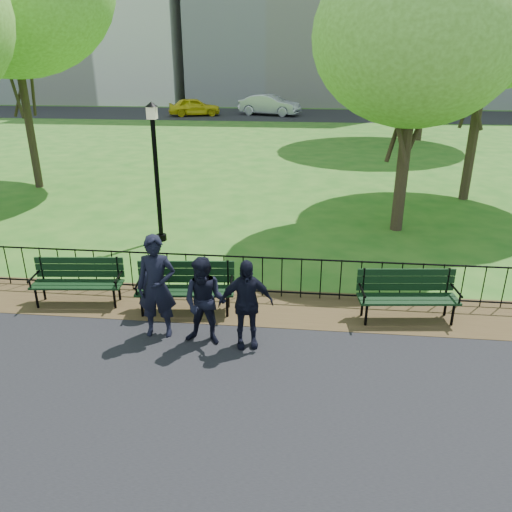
# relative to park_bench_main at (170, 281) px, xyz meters

# --- Properties ---
(ground) EXTENTS (120.00, 120.00, 0.00)m
(ground) POSITION_rel_park_bench_main_xyz_m (0.70, -1.13, -0.66)
(ground) COLOR #225C18
(asphalt_path) EXTENTS (60.00, 9.20, 0.01)m
(asphalt_path) POSITION_rel_park_bench_main_xyz_m (0.70, -4.53, -0.66)
(asphalt_path) COLOR black
(asphalt_path) RESTS_ON ground
(dirt_strip) EXTENTS (60.00, 1.60, 0.01)m
(dirt_strip) POSITION_rel_park_bench_main_xyz_m (0.70, 0.37, -0.65)
(dirt_strip) COLOR #3A2B17
(dirt_strip) RESTS_ON ground
(far_street) EXTENTS (70.00, 9.00, 0.01)m
(far_street) POSITION_rel_park_bench_main_xyz_m (0.70, 33.87, -0.66)
(far_street) COLOR black
(far_street) RESTS_ON ground
(iron_fence) EXTENTS (24.06, 0.06, 1.00)m
(iron_fence) POSITION_rel_park_bench_main_xyz_m (0.70, 0.87, -0.16)
(iron_fence) COLOR black
(iron_fence) RESTS_ON ground
(park_bench_main) EXTENTS (1.94, 0.78, 1.07)m
(park_bench_main) POSITION_rel_park_bench_main_xyz_m (0.00, 0.00, 0.00)
(park_bench_main) COLOR black
(park_bench_main) RESTS_ON ground
(park_bench_left_a) EXTENTS (1.83, 0.73, 1.02)m
(park_bench_left_a) POSITION_rel_park_bench_main_xyz_m (-1.97, 0.21, -0.08)
(park_bench_left_a) COLOR black
(park_bench_left_a) RESTS_ON ground
(park_bench_right_a) EXTENTS (1.91, 0.77, 1.05)m
(park_bench_right_a) POSITION_rel_park_bench_main_xyz_m (4.51, 0.25, -0.06)
(park_bench_right_a) COLOR black
(park_bench_right_a) RESTS_ON ground
(lamppost) EXTENTS (0.33, 0.33, 3.63)m
(lamppost) POSITION_rel_park_bench_main_xyz_m (-1.36, 3.95, 1.32)
(lamppost) COLOR black
(lamppost) RESTS_ON ground
(tree_near_e) EXTENTS (5.30, 5.30, 7.38)m
(tree_near_e) POSITION_rel_park_bench_main_xyz_m (5.14, 5.56, 4.46)
(tree_near_e) COLOR #2D2116
(tree_near_e) RESTS_ON ground
(person_left) EXTENTS (0.72, 0.51, 1.89)m
(person_left) POSITION_rel_park_bench_main_xyz_m (0.01, -0.85, 0.29)
(person_left) COLOR black
(person_left) RESTS_ON asphalt_path
(person_mid) EXTENTS (0.81, 0.49, 1.59)m
(person_mid) POSITION_rel_park_bench_main_xyz_m (0.90, -1.03, 0.14)
(person_mid) COLOR black
(person_mid) RESTS_ON asphalt_path
(person_right) EXTENTS (1.00, 0.58, 1.60)m
(person_right) POSITION_rel_park_bench_main_xyz_m (1.60, -1.04, 0.15)
(person_right) COLOR black
(person_right) RESTS_ON asphalt_path
(taxi) EXTENTS (4.42, 2.80, 1.40)m
(taxi) POSITION_rel_park_bench_main_xyz_m (-6.83, 32.29, 0.05)
(taxi) COLOR yellow
(taxi) RESTS_ON far_street
(sedan_silver) EXTENTS (5.22, 3.09, 1.63)m
(sedan_silver) POSITION_rel_park_bench_main_xyz_m (-0.85, 33.37, 0.16)
(sedan_silver) COLOR #A7ABAF
(sedan_silver) RESTS_ON far_street
(sedan_dark) EXTENTS (5.55, 3.96, 1.49)m
(sedan_dark) POSITION_rel_park_bench_main_xyz_m (11.23, 33.84, 0.09)
(sedan_dark) COLOR black
(sedan_dark) RESTS_ON far_street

